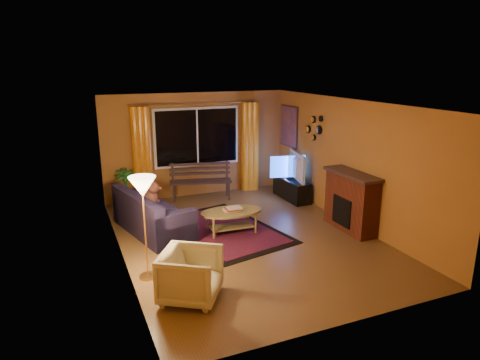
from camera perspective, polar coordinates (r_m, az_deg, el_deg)
name	(u,v)px	position (r m, az deg, el deg)	size (l,w,h in m)	color
floor	(246,238)	(8.11, 0.83, -7.76)	(4.50, 6.00, 0.02)	brown
ceiling	(247,103)	(7.48, 0.91, 10.27)	(4.50, 6.00, 0.02)	white
wall_back	(197,145)	(10.46, -5.79, 4.70)	(4.50, 0.02, 2.50)	#B47433
wall_left	(118,187)	(7.13, -16.01, -0.92)	(0.02, 6.00, 2.50)	#B47433
wall_right	(350,162)	(8.83, 14.44, 2.29)	(0.02, 6.00, 2.50)	#B47433
window	(197,137)	(10.36, -5.71, 5.73)	(2.00, 0.02, 1.30)	black
curtain_rod	(197,103)	(10.22, -5.76, 10.12)	(0.03, 0.03, 3.20)	#BF8C3F
curtain_left	(142,156)	(10.06, -12.92, 3.20)	(0.36, 0.36, 2.24)	orange
curtain_right	(250,147)	(10.83, 1.29, 4.45)	(0.36, 0.36, 2.24)	orange
bench	(201,190)	(10.29, -5.23, -1.38)	(1.46, 0.43, 0.44)	#332325
potted_plant	(126,188)	(10.03, -15.02, -1.03)	(0.48, 0.48, 0.86)	#235B1E
sofa	(153,212)	(8.41, -11.54, -4.23)	(0.84, 1.97, 0.80)	#1C183C
dog	(150,195)	(8.77, -11.88, -1.91)	(0.30, 0.41, 0.45)	#985242
armchair	(191,273)	(6.03, -6.59, -12.21)	(0.77, 0.72, 0.79)	beige
floor_lamp	(145,228)	(6.54, -12.54, -6.29)	(0.27, 0.27, 1.61)	#BF8C3F
rug	(224,230)	(8.46, -2.08, -6.62)	(1.70, 2.69, 0.02)	maroon
coffee_table	(232,222)	(8.27, -1.14, -5.57)	(1.21, 1.21, 0.44)	#98884D
tv_console	(292,189)	(10.33, 6.90, -1.20)	(0.39, 1.17, 0.49)	black
television	(292,166)	(10.19, 7.01, 1.85)	(1.12, 0.15, 0.64)	black
fireplace	(351,203)	(8.58, 14.60, -2.95)	(0.40, 1.20, 1.10)	maroon
mirror_cluster	(314,126)	(9.75, 9.81, 7.05)	(0.06, 0.60, 0.56)	black
painting	(289,126)	(10.75, 6.52, 7.14)	(0.04, 0.76, 0.96)	#CB4F11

